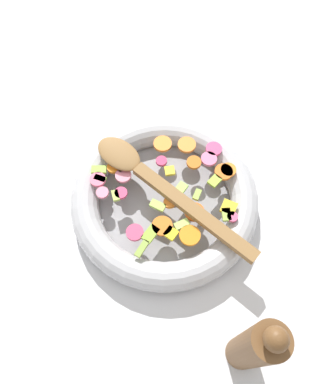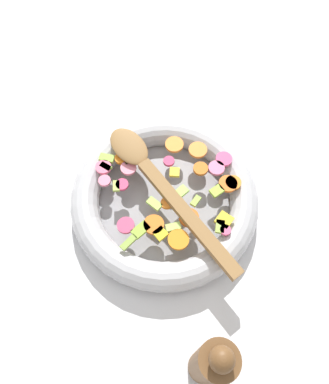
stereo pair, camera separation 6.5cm
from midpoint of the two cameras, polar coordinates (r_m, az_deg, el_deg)
ground_plane at (r=0.69m, az=-2.67°, el=-2.14°), size 4.00×4.00×0.00m
skillet at (r=0.67m, az=-2.74°, el=-1.35°), size 0.34×0.34×0.05m
chopped_vegetables at (r=0.65m, az=-1.70°, el=0.39°), size 0.27×0.26×0.01m
wooden_spoon at (r=0.64m, az=-4.13°, el=1.20°), size 0.34×0.14×0.01m
pepper_mill at (r=0.53m, az=9.96°, el=-22.70°), size 0.05×0.05×0.22m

